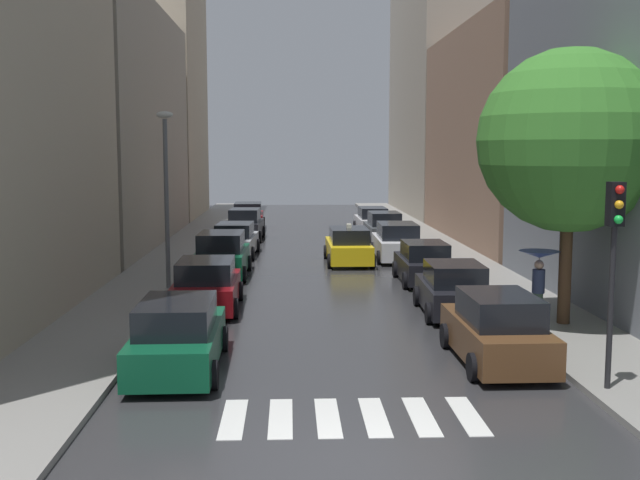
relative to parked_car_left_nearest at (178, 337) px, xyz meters
The scene contains 25 objects.
ground_plane 18.73m from the parked_car_left_nearest, 78.41° to the left, with size 28.00×72.00×0.04m, color #2E2E30.
sidewalk_left 18.55m from the parked_car_left_nearest, 98.50° to the left, with size 3.00×72.00×0.15m, color gray.
sidewalk_right 21.02m from the parked_car_left_nearest, 60.76° to the left, with size 3.00×72.00×0.15m, color gray.
crosswalk_stripes 5.08m from the parked_car_left_nearest, 41.52° to the right, with size 4.95×2.20×0.01m.
building_left_mid 25.92m from the parked_car_left_nearest, 106.62° to the left, with size 6.00×20.41×12.72m, color #9E9384.
building_left_far 43.44m from the parked_car_left_nearest, 99.91° to the left, with size 6.00×12.75×23.14m, color #B2A38C.
building_right_mid 29.29m from the parked_car_left_nearest, 59.22° to the left, with size 6.00×18.50×11.74m, color #8C6B56.
building_right_far 47.33m from the parked_car_left_nearest, 71.37° to the left, with size 6.00×18.75×22.25m, color #9E9384.
parked_car_left_nearest is the anchor object (origin of this frame).
parked_car_left_second 6.79m from the parked_car_left_nearest, 90.59° to the left, with size 2.20×4.43×1.64m.
parked_car_left_third 13.29m from the parked_car_left_nearest, 90.67° to the left, with size 2.21×4.60×1.82m.
parked_car_left_fourth 19.38m from the parked_car_left_nearest, 90.12° to the left, with size 2.24×4.68×1.61m.
parked_car_left_fifth 26.15m from the parked_car_left_nearest, 89.90° to the left, with size 2.20×4.30×1.79m.
parked_car_left_sixth 32.17m from the parked_car_left_nearest, 90.19° to the left, with size 2.23×4.67×1.73m.
parked_car_right_nearest 7.54m from the parked_car_left_nearest, ahead, with size 2.05×4.38×1.72m.
parked_car_right_second 9.58m from the parked_car_left_nearest, 36.86° to the left, with size 2.17×4.09×1.64m.
parked_car_right_third 13.85m from the parked_car_left_nearest, 55.95° to the left, with size 2.00×4.09×1.60m.
parked_car_right_fourth 19.35m from the parked_car_left_nearest, 66.88° to the left, with size 2.21×4.75×1.73m.
parked_car_right_fifth 25.09m from the parked_car_left_nearest, 72.05° to the left, with size 2.06×4.17×1.76m.
parked_car_right_sixth 30.31m from the parked_car_left_nearest, 75.32° to the left, with size 2.05×4.67×1.61m.
taxi_midroad 17.55m from the parked_car_left_nearest, 72.59° to the left, with size 2.10×4.54×1.81m.
pedestrian_foreground 10.52m from the parked_car_left_nearest, 21.96° to the left, with size 1.16×1.16×2.08m.
street_tree_right 12.02m from the parked_car_left_nearest, 20.09° to the left, with size 5.16×5.16×7.79m.
traffic_light_right_corner 9.80m from the parked_car_left_nearest, 13.51° to the right, with size 0.30×0.42×4.30m.
lamp_post_left 10.59m from the parked_car_left_nearest, 100.16° to the left, with size 0.60×0.28×6.30m.
Camera 1 is at (-1.16, -11.75, 5.08)m, focal length 42.93 mm.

